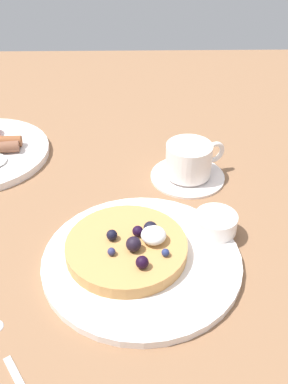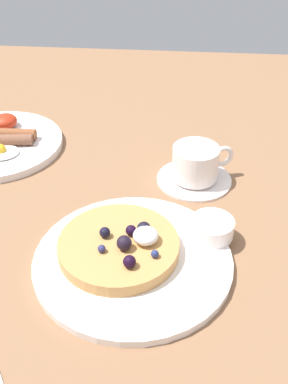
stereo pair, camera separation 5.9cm
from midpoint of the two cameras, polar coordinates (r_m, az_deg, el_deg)
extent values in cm
cube|color=#896143|center=(70.26, -5.06, -3.38)|extent=(198.66, 140.71, 3.00)
cylinder|color=white|center=(60.49, -3.11, -8.60)|extent=(25.89, 25.89, 1.08)
cylinder|color=tan|center=(60.27, -5.03, -7.03)|extent=(15.86, 15.86, 1.76)
sphere|color=black|center=(59.93, -6.84, -5.42)|extent=(1.43, 1.43, 1.43)
sphere|color=navy|center=(57.97, -7.01, -7.45)|extent=(1.01, 1.01, 1.01)
sphere|color=black|center=(58.01, -4.25, -6.55)|extent=(1.95, 1.95, 1.95)
sphere|color=black|center=(60.23, -2.02, -4.61)|extent=(1.84, 1.84, 1.84)
sphere|color=navy|center=(57.42, -0.29, -7.62)|extent=(1.01, 1.01, 1.01)
sphere|color=black|center=(60.20, -3.61, -4.96)|extent=(1.43, 1.43, 1.43)
sphere|color=black|center=(55.88, -3.30, -8.80)|extent=(1.60, 1.60, 1.60)
ellipsoid|color=white|center=(59.10, -1.69, -5.48)|extent=(3.27, 3.27, 1.96)
cylinder|color=white|center=(63.63, 6.24, -3.91)|extent=(5.91, 5.91, 2.50)
cylinder|color=#622104|center=(63.31, 6.26, -3.56)|extent=(4.85, 4.85, 0.30)
cylinder|color=white|center=(76.04, 3.21, 1.99)|extent=(12.20, 12.20, 0.82)
cylinder|color=white|center=(74.35, 3.29, 3.95)|extent=(7.45, 7.45, 5.35)
torus|color=white|center=(76.19, 6.49, 4.87)|extent=(3.81, 2.20, 3.79)
cylinder|color=brown|center=(73.46, 3.33, 5.08)|extent=(6.34, 6.34, 0.43)
camera|label=1|loc=(0.03, -92.57, -1.88)|focal=43.07mm
camera|label=2|loc=(0.03, 87.43, 1.88)|focal=43.07mm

